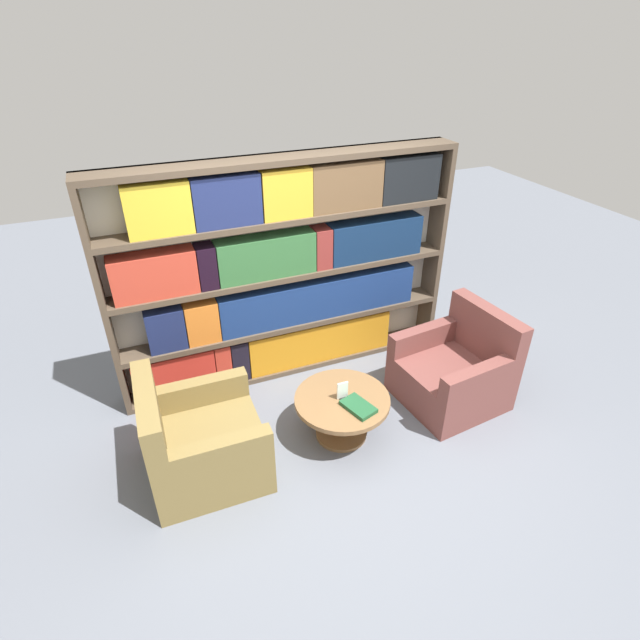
{
  "coord_description": "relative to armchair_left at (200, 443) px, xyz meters",
  "views": [
    {
      "loc": [
        -1.29,
        -2.52,
        3.03
      ],
      "look_at": [
        0.07,
        0.74,
        0.87
      ],
      "focal_mm": 28.0,
      "sensor_mm": 36.0,
      "label": 1
    }
  ],
  "objects": [
    {
      "name": "stray_book",
      "position": [
        1.21,
        -0.22,
        0.13
      ],
      "size": [
        0.24,
        0.31,
        0.03
      ],
      "color": "#1E512D",
      "rests_on": "coffee_table"
    },
    {
      "name": "coffee_table",
      "position": [
        1.15,
        -0.05,
        -0.0
      ],
      "size": [
        0.78,
        0.78,
        0.4
      ],
      "color": "brown",
      "rests_on": "ground_plane"
    },
    {
      "name": "armchair_right",
      "position": [
        2.3,
        0.0,
        0.0
      ],
      "size": [
        0.92,
        0.91,
        0.86
      ],
      "rotation": [
        0.0,
        0.0,
        -1.47
      ],
      "color": "brown",
      "rests_on": "ground_plane"
    },
    {
      "name": "armchair_left",
      "position": [
        0.0,
        0.0,
        0.0
      ],
      "size": [
        0.85,
        0.84,
        0.86
      ],
      "rotation": [
        0.0,
        0.0,
        1.55
      ],
      "color": "olive",
      "rests_on": "ground_plane"
    },
    {
      "name": "table_sign",
      "position": [
        1.15,
        -0.05,
        0.18
      ],
      "size": [
        0.09,
        0.06,
        0.16
      ],
      "color": "black",
      "rests_on": "coffee_table"
    },
    {
      "name": "ground_plane",
      "position": [
        1.08,
        -0.33,
        -0.29
      ],
      "size": [
        14.0,
        14.0,
        0.0
      ],
      "primitive_type": "plane",
      "color": "slate"
    },
    {
      "name": "bookshelf",
      "position": [
        1.05,
        1.04,
        0.74
      ],
      "size": [
        3.17,
        0.3,
        2.08
      ],
      "color": "silver",
      "rests_on": "ground_plane"
    }
  ]
}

